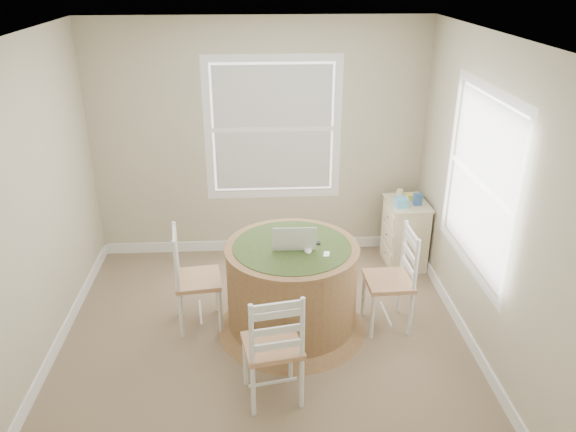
{
  "coord_description": "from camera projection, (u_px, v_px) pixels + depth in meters",
  "views": [
    {
      "loc": [
        -0.03,
        -4.04,
        3.08
      ],
      "look_at": [
        0.23,
        0.45,
        1.03
      ],
      "focal_mm": 35.0,
      "sensor_mm": 36.0,
      "label": 1
    }
  ],
  "objects": [
    {
      "name": "box_blue",
      "position": [
        417.0,
        199.0,
        5.89
      ],
      "size": [
        0.08,
        0.08,
        0.12
      ],
      "primitive_type": "cube",
      "rotation": [
        0.0,
        0.0,
        0.04
      ],
      "color": "#2E528C",
      "rests_on": "corner_chest"
    },
    {
      "name": "laptop",
      "position": [
        294.0,
        243.0,
        4.82
      ],
      "size": [
        0.37,
        0.33,
        0.25
      ],
      "rotation": [
        0.0,
        0.0,
        3.12
      ],
      "color": "white",
      "rests_on": "round_table"
    },
    {
      "name": "phone",
      "position": [
        327.0,
        255.0,
        4.69
      ],
      "size": [
        0.06,
        0.1,
        0.02
      ],
      "primitive_type": "cube",
      "rotation": [
        0.0,
        0.0,
        -0.2
      ],
      "color": "#B7BABF",
      "rests_on": "round_table"
    },
    {
      "name": "chair_near",
      "position": [
        272.0,
        345.0,
        4.17
      ],
      "size": [
        0.48,
        0.47,
        0.95
      ],
      "primitive_type": null,
      "rotation": [
        0.0,
        0.0,
        3.32
      ],
      "color": "white",
      "rests_on": "ground"
    },
    {
      "name": "room",
      "position": [
        282.0,
        201.0,
        4.57
      ],
      "size": [
        3.64,
        3.64,
        2.64
      ],
      "color": "#836D53",
      "rests_on": "ground"
    },
    {
      "name": "chair_left",
      "position": [
        198.0,
        279.0,
        5.04
      ],
      "size": [
        0.45,
        0.47,
        0.95
      ],
      "primitive_type": null,
      "rotation": [
        0.0,
        0.0,
        1.7
      ],
      "color": "white",
      "rests_on": "ground"
    },
    {
      "name": "chair_right",
      "position": [
        388.0,
        281.0,
        5.02
      ],
      "size": [
        0.42,
        0.43,
        0.95
      ],
      "primitive_type": null,
      "rotation": [
        0.0,
        0.0,
        -1.53
      ],
      "color": "white",
      "rests_on": "ground"
    },
    {
      "name": "box_yellow",
      "position": [
        413.0,
        197.0,
        6.03
      ],
      "size": [
        0.15,
        0.11,
        0.06
      ],
      "primitive_type": "cube",
      "rotation": [
        0.0,
        0.0,
        0.04
      ],
      "color": "#DADD4E",
      "rests_on": "corner_chest"
    },
    {
      "name": "corner_chest",
      "position": [
        405.0,
        233.0,
        6.13
      ],
      "size": [
        0.44,
        0.57,
        0.74
      ],
      "rotation": [
        0.0,
        0.0,
        0.04
      ],
      "color": "beige",
      "rests_on": "ground"
    },
    {
      "name": "mouse",
      "position": [
        308.0,
        250.0,
        4.74
      ],
      "size": [
        0.09,
        0.12,
        0.04
      ],
      "primitive_type": "ellipsoid",
      "rotation": [
        0.0,
        0.0,
        -0.2
      ],
      "color": "white",
      "rests_on": "round_table"
    },
    {
      "name": "cup_cream",
      "position": [
        400.0,
        194.0,
        6.07
      ],
      "size": [
        0.07,
        0.07,
        0.09
      ],
      "primitive_type": "cylinder",
      "color": "beige",
      "rests_on": "corner_chest"
    },
    {
      "name": "tissue_box",
      "position": [
        402.0,
        202.0,
        5.84
      ],
      "size": [
        0.12,
        0.12,
        0.1
      ],
      "primitive_type": "cube",
      "rotation": [
        0.0,
        0.0,
        0.04
      ],
      "color": "#5BADD0",
      "rests_on": "corner_chest"
    },
    {
      "name": "round_table",
      "position": [
        292.0,
        285.0,
        4.99
      ],
      "size": [
        1.35,
        1.35,
        0.84
      ],
      "rotation": [
        0.0,
        0.0,
        -0.2
      ],
      "color": "olive",
      "rests_on": "ground"
    },
    {
      "name": "keys",
      "position": [
        317.0,
        243.0,
        4.87
      ],
      "size": [
        0.07,
        0.06,
        0.02
      ],
      "primitive_type": "cube",
      "rotation": [
        0.0,
        0.0,
        -0.2
      ],
      "color": "black",
      "rests_on": "round_table"
    }
  ]
}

